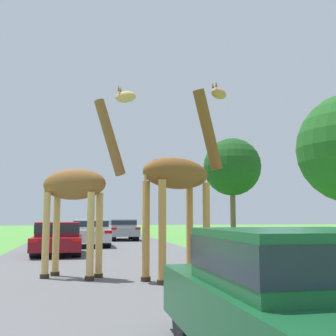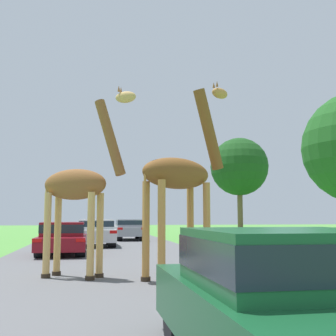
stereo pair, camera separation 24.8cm
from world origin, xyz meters
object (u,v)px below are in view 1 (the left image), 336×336
at_px(car_lead_maroon, 305,299).
at_px(car_queue_left, 91,232).
at_px(giraffe_companion, 79,189).
at_px(car_far_ahead, 123,229).
at_px(tree_left_edge, 232,167).
at_px(giraffe_near_road, 182,177).
at_px(car_queue_right, 58,238).

height_order(car_lead_maroon, car_queue_left, car_lead_maroon).
relative_size(car_lead_maroon, car_queue_left, 1.08).
distance_m(giraffe_companion, car_queue_left, 11.83).
relative_size(car_far_ahead, tree_left_edge, 0.53).
bearing_deg(giraffe_near_road, giraffe_companion, -133.39).
relative_size(giraffe_companion, car_lead_maroon, 1.15).
bearing_deg(giraffe_near_road, car_queue_right, 176.45).
xyz_separation_m(giraffe_companion, car_queue_right, (-0.83, 6.93, -1.57)).
height_order(car_queue_left, car_far_ahead, car_queue_left).
xyz_separation_m(giraffe_companion, car_queue_left, (0.60, 11.71, -1.52)).
distance_m(giraffe_near_road, car_far_ahead, 18.45).
distance_m(giraffe_companion, tree_left_edge, 25.24).
bearing_deg(giraffe_near_road, car_queue_left, 161.52).
xyz_separation_m(car_far_ahead, tree_left_edge, (9.45, 4.14, 4.90)).
relative_size(giraffe_companion, car_far_ahead, 1.16).
bearing_deg(giraffe_companion, car_far_ahead, -161.16).
xyz_separation_m(giraffe_near_road, car_far_ahead, (0.31, 18.36, -1.81)).
height_order(giraffe_companion, car_lead_maroon, giraffe_companion).
bearing_deg(car_queue_right, car_queue_left, 73.33).
distance_m(car_queue_right, car_far_ahead, 11.32).
height_order(car_queue_right, tree_left_edge, tree_left_edge).
xyz_separation_m(giraffe_near_road, car_queue_left, (-1.96, 12.45, -1.80)).
height_order(giraffe_near_road, car_far_ahead, giraffe_near_road).
height_order(giraffe_companion, car_queue_right, giraffe_companion).
bearing_deg(car_lead_maroon, giraffe_near_road, 86.94).
xyz_separation_m(car_queue_right, car_queue_left, (1.43, 4.78, 0.05)).
height_order(giraffe_near_road, car_queue_right, giraffe_near_road).
height_order(car_lead_maroon, car_far_ahead, car_lead_maroon).
bearing_deg(giraffe_companion, tree_left_edge, 178.59).
height_order(giraffe_companion, car_far_ahead, giraffe_companion).
relative_size(giraffe_companion, tree_left_edge, 0.61).
distance_m(car_queue_left, car_far_ahead, 6.33).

